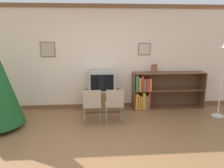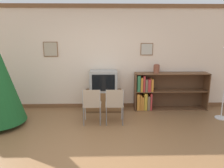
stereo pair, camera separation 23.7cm
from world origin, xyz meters
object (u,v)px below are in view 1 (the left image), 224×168
(vase, at_px, (154,68))
(folding_chair_right, at_px, (115,104))
(tv_console, at_px, (102,101))
(television, at_px, (102,81))
(folding_chair_left, at_px, (92,104))
(standing_lamp, at_px, (224,61))
(bookshelf, at_px, (155,91))

(vase, bearing_deg, folding_chair_right, -139.54)
(tv_console, bearing_deg, folding_chair_right, -74.62)
(television, height_order, folding_chair_left, television)
(folding_chair_left, bearing_deg, folding_chair_right, 0.00)
(folding_chair_left, bearing_deg, vase, 30.54)
(tv_console, height_order, standing_lamp, standing_lamp)
(folding_chair_left, height_order, vase, vase)
(bookshelf, distance_m, standing_lamp, 1.80)
(folding_chair_right, height_order, standing_lamp, standing_lamp)
(vase, bearing_deg, television, -177.86)
(tv_console, relative_size, vase, 4.17)
(television, distance_m, folding_chair_left, 0.99)
(vase, height_order, standing_lamp, standing_lamp)
(tv_console, xyz_separation_m, vase, (1.36, 0.05, 0.83))
(bookshelf, bearing_deg, folding_chair_right, -140.32)
(tv_console, bearing_deg, vase, 2.04)
(tv_console, height_order, folding_chair_right, folding_chair_right)
(tv_console, xyz_separation_m, television, (0.00, -0.00, 0.53))
(bookshelf, distance_m, vase, 0.63)
(television, xyz_separation_m, folding_chair_left, (-0.25, -0.90, -0.32))
(television, relative_size, vase, 3.03)
(folding_chair_left, relative_size, vase, 3.61)
(television, bearing_deg, bookshelf, 2.83)
(folding_chair_left, distance_m, folding_chair_right, 0.50)
(television, distance_m, vase, 1.40)
(standing_lamp, bearing_deg, bookshelf, 153.07)
(television, bearing_deg, folding_chair_left, -105.42)
(television, relative_size, bookshelf, 0.36)
(folding_chair_right, relative_size, standing_lamp, 0.46)
(folding_chair_right, bearing_deg, tv_console, 105.38)
(bookshelf, relative_size, vase, 8.42)
(standing_lamp, bearing_deg, tv_console, 167.17)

